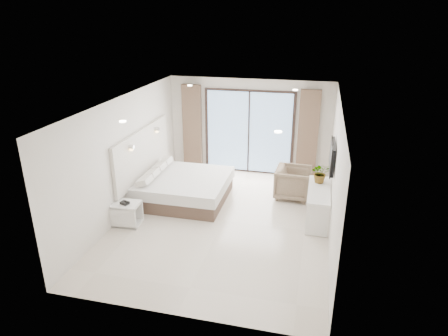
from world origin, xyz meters
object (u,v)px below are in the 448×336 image
at_px(bed, 183,188).
at_px(armchair, 293,181).
at_px(nightstand, 127,214).
at_px(console_desk, 319,198).

height_order(bed, armchair, armchair).
distance_m(nightstand, console_desk, 4.23).
bearing_deg(console_desk, armchair, 119.91).
relative_size(nightstand, console_desk, 0.38).
height_order(nightstand, armchair, armchair).
bearing_deg(nightstand, bed, 59.95).
xyz_separation_m(nightstand, armchair, (3.42, 2.28, 0.17)).
relative_size(bed, nightstand, 3.64).
relative_size(bed, armchair, 2.47).
bearing_deg(nightstand, console_desk, 13.46).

